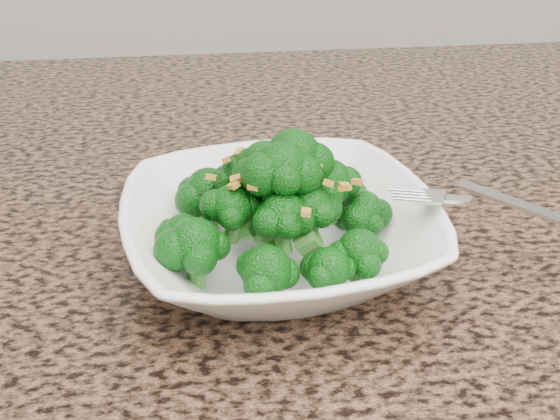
{
  "coord_description": "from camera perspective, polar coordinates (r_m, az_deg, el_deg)",
  "views": [
    {
      "loc": [
        -0.16,
        -0.2,
        1.2
      ],
      "look_at": [
        -0.11,
        0.25,
        0.95
      ],
      "focal_mm": 45.0,
      "sensor_mm": 36.0,
      "label": 1
    }
  ],
  "objects": [
    {
      "name": "garlic_topping",
      "position": [
        0.49,
        0.0,
        8.14
      ],
      "size": [
        0.12,
        0.12,
        0.01
      ],
      "primitive_type": null,
      "color": "#B78B2C",
      "rests_on": "broccoli_pile"
    },
    {
      "name": "fork",
      "position": [
        0.52,
        14.52,
        0.83
      ],
      "size": [
        0.16,
        0.1,
        0.01
      ],
      "primitive_type": null,
      "rotation": [
        0.0,
        0.0,
        -0.48
      ],
      "color": "silver",
      "rests_on": "bowl"
    },
    {
      "name": "bowl",
      "position": [
        0.53,
        0.0,
        -2.01
      ],
      "size": [
        0.26,
        0.26,
        0.06
      ],
      "primitive_type": "imported",
      "rotation": [
        0.0,
        0.0,
        0.11
      ],
      "color": "white",
      "rests_on": "granite_counter"
    },
    {
      "name": "granite_counter",
      "position": [
        0.62,
        9.38,
        -2.3
      ],
      "size": [
        1.64,
        1.04,
        0.03
      ],
      "primitive_type": "cube",
      "color": "brown",
      "rests_on": "cabinet"
    },
    {
      "name": "broccoli_pile",
      "position": [
        0.5,
        0.0,
        4.17
      ],
      "size": [
        0.21,
        0.21,
        0.07
      ],
      "primitive_type": null,
      "color": "#09510A",
      "rests_on": "bowl"
    }
  ]
}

